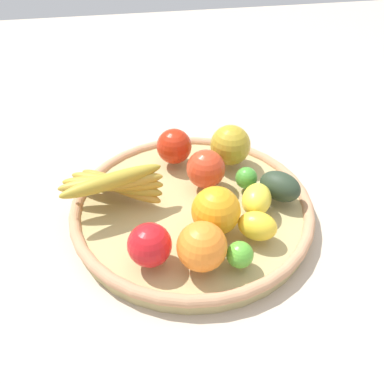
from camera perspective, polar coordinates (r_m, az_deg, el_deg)
name	(u,v)px	position (r m, az deg, el deg)	size (l,w,h in m)	color
ground_plane	(192,216)	(0.77, 0.00, -3.29)	(2.40, 2.40, 0.00)	#BEAD97
basket	(192,208)	(0.76, 0.00, -2.19)	(0.43, 0.43, 0.04)	tan
apple_1	(206,169)	(0.76, 1.88, 3.13)	(0.07, 0.07, 0.07)	red
orange_0	(216,211)	(0.67, 3.24, -2.54)	(0.08, 0.08, 0.08)	orange
lime_0	(246,178)	(0.77, 7.33, 1.90)	(0.04, 0.04, 0.04)	green
lemon_1	(257,226)	(0.68, 8.80, -4.54)	(0.06, 0.05, 0.05)	yellow
banana_bunch	(114,184)	(0.74, -10.41, 1.12)	(0.18, 0.16, 0.08)	#B8872E
apple_2	(230,145)	(0.82, 5.19, 6.30)	(0.08, 0.08, 0.08)	#B09326
apple_0	(174,146)	(0.83, -2.43, 6.17)	(0.07, 0.07, 0.07)	red
lemon_0	(257,200)	(0.72, 8.70, -1.02)	(0.07, 0.05, 0.05)	yellow
lime_1	(240,255)	(0.63, 6.46, -8.39)	(0.04, 0.04, 0.04)	#54AB31
orange_1	(202,247)	(0.62, 1.34, -7.35)	(0.07, 0.07, 0.07)	orange
apple_3	(150,245)	(0.63, -5.73, -7.10)	(0.07, 0.07, 0.07)	red
avocado	(280,186)	(0.75, 11.78, 0.76)	(0.08, 0.05, 0.05)	#293926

